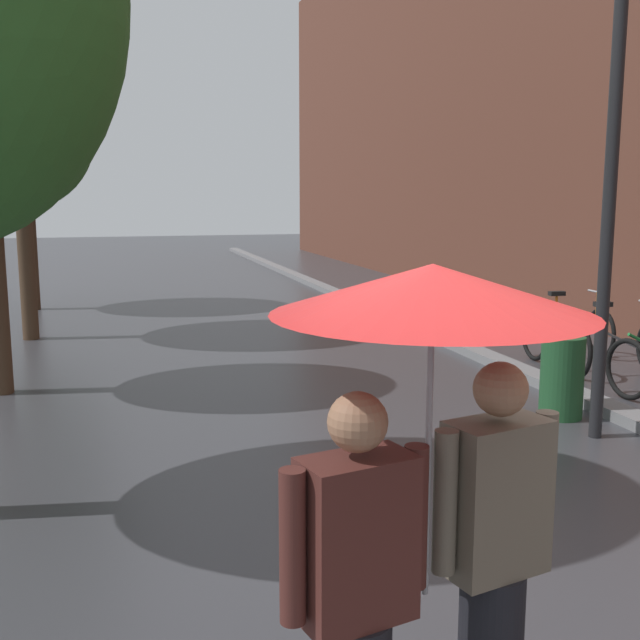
{
  "coord_description": "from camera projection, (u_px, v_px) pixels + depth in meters",
  "views": [
    {
      "loc": [
        -1.82,
        -2.79,
        2.29
      ],
      "look_at": [
        -0.28,
        2.64,
        1.35
      ],
      "focal_mm": 42.71,
      "sensor_mm": 36.0,
      "label": 1
    }
  ],
  "objects": [
    {
      "name": "parked_bicycle_4",
      "position": [
        568.0,
        332.0,
        10.63
      ],
      "size": [
        1.12,
        0.76,
        0.96
      ],
      "color": "black",
      "rests_on": "ground"
    },
    {
      "name": "street_tree_3",
      "position": [
        23.0,
        127.0,
        14.66
      ],
      "size": [
        2.73,
        2.73,
        5.16
      ],
      "color": "#473323",
      "rests_on": "ground"
    },
    {
      "name": "couple_under_umbrella",
      "position": [
        431.0,
        445.0,
        2.76
      ],
      "size": [
        1.19,
        1.16,
        2.05
      ],
      "color": "black",
      "rests_on": "ground"
    },
    {
      "name": "parked_bicycle_3",
      "position": [
        615.0,
        347.0,
        9.6
      ],
      "size": [
        1.16,
        0.82,
        0.96
      ],
      "color": "black",
      "rests_on": "ground"
    },
    {
      "name": "street_tree_2",
      "position": [
        14.0,
        68.0,
        11.45
      ],
      "size": [
        2.89,
        2.89,
        5.73
      ],
      "color": "#473323",
      "rests_on": "ground"
    },
    {
      "name": "litter_bin",
      "position": [
        562.0,
        377.0,
        7.82
      ],
      "size": [
        0.44,
        0.44,
        0.85
      ],
      "primitive_type": "cylinder",
      "color": "#1E4C28",
      "rests_on": "ground"
    },
    {
      "name": "kerb_strip",
      "position": [
        394.0,
        318.0,
        13.85
      ],
      "size": [
        0.3,
        36.0,
        0.12
      ],
      "primitive_type": "cube",
      "color": "slate",
      "rests_on": "ground"
    },
    {
      "name": "street_lamp_post",
      "position": [
        612.0,
        163.0,
        6.83
      ],
      "size": [
        0.24,
        0.24,
        4.4
      ],
      "color": "black",
      "rests_on": "ground"
    }
  ]
}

